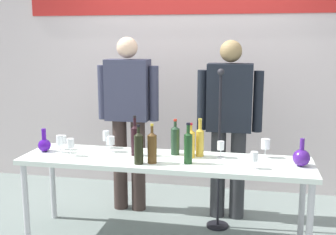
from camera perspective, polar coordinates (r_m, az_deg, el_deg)
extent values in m
cube|color=silver|center=(4.72, 3.11, 8.34)|extent=(5.32, 0.10, 3.00)
cube|color=red|center=(4.67, 3.07, 15.10)|extent=(3.72, 0.01, 0.20)
cube|color=white|center=(3.45, -0.50, -5.94)|extent=(2.39, 0.59, 0.04)
cylinder|color=silver|center=(3.75, -18.82, -10.99)|extent=(0.05, 0.05, 0.68)
cylinder|color=silver|center=(3.31, 18.73, -13.95)|extent=(0.05, 0.05, 0.68)
cylinder|color=silver|center=(4.15, -15.43, -8.69)|extent=(0.05, 0.05, 0.68)
cylinder|color=silver|center=(3.76, 17.82, -10.89)|extent=(0.05, 0.05, 0.68)
sphere|color=#431094|center=(3.81, -16.50, -3.65)|extent=(0.11, 0.11, 0.11)
cylinder|color=#431094|center=(3.78, -16.57, -2.23)|extent=(0.04, 0.04, 0.10)
sphere|color=#471C82|center=(3.39, 17.72, -5.25)|extent=(0.13, 0.13, 0.13)
cylinder|color=#471C82|center=(3.37, 17.82, -3.54)|extent=(0.04, 0.04, 0.10)
cylinder|color=#3A2C28|center=(4.23, -6.53, -6.34)|extent=(0.14, 0.14, 0.92)
cylinder|color=#3A2C28|center=(4.18, -4.07, -6.52)|extent=(0.14, 0.14, 0.92)
cube|color=#36394F|center=(4.05, -5.49, 3.77)|extent=(0.42, 0.22, 0.58)
cylinder|color=#36394F|center=(4.13, -8.91, 3.42)|extent=(0.09, 0.09, 0.53)
cylinder|color=#36394F|center=(3.98, -1.93, 3.28)|extent=(0.09, 0.09, 0.53)
sphere|color=beige|center=(4.02, -5.59, 9.47)|extent=(0.20, 0.20, 0.20)
cylinder|color=#323336|center=(4.06, 6.81, -7.58)|extent=(0.14, 0.14, 0.85)
cylinder|color=#323336|center=(4.05, 9.45, -7.69)|extent=(0.14, 0.14, 0.85)
cube|color=black|center=(3.89, 8.41, 2.72)|extent=(0.41, 0.22, 0.62)
cylinder|color=black|center=(3.91, 4.66, 2.39)|extent=(0.09, 0.09, 0.56)
cylinder|color=black|center=(3.89, 12.17, 2.13)|extent=(0.09, 0.09, 0.56)
sphere|color=#93784D|center=(3.85, 8.58, 8.94)|extent=(0.20, 0.20, 0.20)
cylinder|color=black|center=(3.29, -4.02, -4.40)|extent=(0.07, 0.07, 0.23)
cone|color=black|center=(3.26, -4.05, -2.23)|extent=(0.07, 0.07, 0.03)
cylinder|color=black|center=(3.25, -4.05, -1.86)|extent=(0.02, 0.02, 0.07)
cylinder|color=black|center=(3.24, -4.06, -1.13)|extent=(0.03, 0.03, 0.02)
cylinder|color=gold|center=(3.46, 3.09, -3.76)|extent=(0.07, 0.07, 0.21)
cone|color=gold|center=(3.43, 3.11, -1.82)|extent=(0.07, 0.07, 0.03)
cylinder|color=gold|center=(3.42, 3.11, -1.53)|extent=(0.03, 0.03, 0.06)
cylinder|color=#AC1824|center=(3.42, 3.12, -0.90)|extent=(0.03, 0.03, 0.02)
cylinder|color=black|center=(3.53, -4.52, -3.32)|extent=(0.07, 0.07, 0.23)
cone|color=black|center=(3.50, -4.55, -1.27)|extent=(0.07, 0.07, 0.03)
cylinder|color=black|center=(3.49, -4.56, -0.74)|extent=(0.02, 0.02, 0.09)
cylinder|color=black|center=(3.48, -4.57, 0.11)|extent=(0.03, 0.03, 0.02)
cylinder|color=#4F3415|center=(3.30, -2.18, -4.34)|extent=(0.07, 0.07, 0.22)
cone|color=#4F3415|center=(3.27, -2.20, -2.23)|extent=(0.07, 0.07, 0.03)
cylinder|color=#4F3415|center=(3.27, -2.20, -1.80)|extent=(0.02, 0.02, 0.08)
cylinder|color=gold|center=(3.26, -2.21, -1.02)|extent=(0.03, 0.03, 0.02)
cylinder|color=#223C28|center=(3.54, 0.99, -3.31)|extent=(0.07, 0.07, 0.22)
cone|color=#223C28|center=(3.51, 0.99, -1.34)|extent=(0.07, 0.07, 0.03)
cylinder|color=#223C28|center=(3.51, 0.99, -1.01)|extent=(0.02, 0.02, 0.07)
cylinder|color=red|center=(3.50, 1.00, -0.35)|extent=(0.03, 0.03, 0.02)
cylinder|color=#183D1B|center=(3.29, 2.76, -4.34)|extent=(0.07, 0.07, 0.23)
cone|color=#183D1B|center=(3.26, 2.78, -2.19)|extent=(0.07, 0.07, 0.03)
cylinder|color=#183D1B|center=(3.26, 2.78, -1.70)|extent=(0.03, 0.03, 0.08)
cylinder|color=black|center=(3.25, 2.79, -0.88)|extent=(0.03, 0.03, 0.02)
cylinder|color=gold|center=(3.50, 4.36, -3.56)|extent=(0.07, 0.07, 0.22)
cone|color=gold|center=(3.48, 4.39, -1.64)|extent=(0.07, 0.07, 0.03)
cylinder|color=gold|center=(3.47, 4.40, -1.12)|extent=(0.03, 0.03, 0.09)
cylinder|color=gold|center=(3.46, 4.41, -0.28)|extent=(0.03, 0.03, 0.02)
cylinder|color=white|center=(3.83, -8.38, -4.07)|extent=(0.06, 0.06, 0.00)
cylinder|color=white|center=(3.82, -8.40, -3.58)|extent=(0.01, 0.01, 0.06)
cylinder|color=white|center=(3.80, -8.43, -2.46)|extent=(0.06, 0.06, 0.09)
cylinder|color=white|center=(3.75, -14.49, -4.62)|extent=(0.06, 0.06, 0.00)
cylinder|color=white|center=(3.74, -14.52, -4.13)|extent=(0.01, 0.01, 0.06)
cylinder|color=white|center=(3.72, -14.57, -3.02)|extent=(0.06, 0.06, 0.09)
cylinder|color=white|center=(3.85, -14.12, -4.21)|extent=(0.06, 0.06, 0.00)
cylinder|color=white|center=(3.84, -14.14, -3.78)|extent=(0.01, 0.01, 0.06)
cylinder|color=white|center=(3.82, -14.18, -2.89)|extent=(0.07, 0.07, 0.07)
cylinder|color=white|center=(3.62, -13.09, -5.08)|extent=(0.05, 0.05, 0.00)
cylinder|color=white|center=(3.61, -13.12, -4.53)|extent=(0.01, 0.01, 0.07)
cylinder|color=white|center=(3.59, -13.17, -3.41)|extent=(0.06, 0.06, 0.08)
cylinder|color=white|center=(3.69, -7.76, -4.61)|extent=(0.05, 0.05, 0.00)
cylinder|color=white|center=(3.68, -7.77, -4.13)|extent=(0.01, 0.01, 0.06)
cylinder|color=white|center=(3.66, -7.80, -3.11)|extent=(0.07, 0.07, 0.07)
cylinder|color=white|center=(3.57, 13.07, -5.31)|extent=(0.06, 0.06, 0.00)
cylinder|color=white|center=(3.56, 13.10, -4.72)|extent=(0.01, 0.01, 0.07)
cylinder|color=white|center=(3.54, 13.15, -3.51)|extent=(0.07, 0.07, 0.08)
cylinder|color=white|center=(3.50, 7.16, -5.42)|extent=(0.06, 0.06, 0.00)
cylinder|color=white|center=(3.49, 7.17, -4.89)|extent=(0.01, 0.01, 0.06)
cylinder|color=white|center=(3.48, 7.20, -3.81)|extent=(0.06, 0.06, 0.07)
cylinder|color=white|center=(3.25, 11.61, -6.82)|extent=(0.06, 0.06, 0.00)
cylinder|color=white|center=(3.25, 11.63, -6.33)|extent=(0.01, 0.01, 0.06)
cylinder|color=white|center=(3.23, 11.68, -5.23)|extent=(0.06, 0.06, 0.07)
cylinder|color=black|center=(3.98, 6.74, -14.41)|extent=(0.20, 0.20, 0.02)
cylinder|color=black|center=(3.74, 6.97, -4.91)|extent=(0.02, 0.02, 1.38)
sphere|color=#232328|center=(3.61, 7.23, 6.17)|extent=(0.06, 0.06, 0.06)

